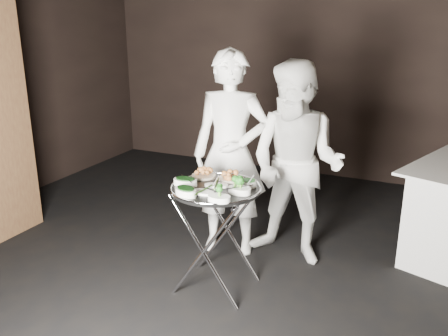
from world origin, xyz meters
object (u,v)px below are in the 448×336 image
at_px(waiter_left, 231,154).
at_px(waiter_right, 296,165).
at_px(tray_stand, 216,233).
at_px(serving_tray, 216,188).

height_order(waiter_left, waiter_right, waiter_left).
xyz_separation_m(tray_stand, waiter_left, (-0.17, 0.65, 0.44)).
bearing_deg(waiter_right, tray_stand, -112.30).
bearing_deg(tray_stand, serving_tray, 0.00).
height_order(serving_tray, waiter_right, waiter_right).
bearing_deg(serving_tray, waiter_right, 60.68).
height_order(tray_stand, waiter_left, waiter_left).
distance_m(tray_stand, waiter_right, 0.92).
distance_m(serving_tray, waiter_left, 0.68).
bearing_deg(waiter_right, waiter_left, -165.98).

